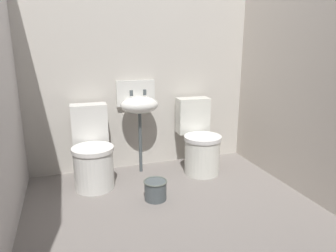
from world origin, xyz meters
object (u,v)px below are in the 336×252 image
toilet_right (199,142)px  sink (139,104)px  bucket (156,189)px  toilet_left (93,154)px

toilet_right → sink: (-0.63, 0.19, 0.43)m
sink → bucket: 0.96m
sink → bucket: (-0.02, -0.69, -0.66)m
toilet_left → toilet_right: (1.15, 0.00, 0.00)m
sink → bucket: sink is taller
toilet_left → toilet_right: same height
toilet_left → toilet_right: size_ratio=1.00×
toilet_right → sink: size_ratio=0.79×
toilet_right → bucket: toilet_right is taller
toilet_left → bucket: toilet_left is taller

